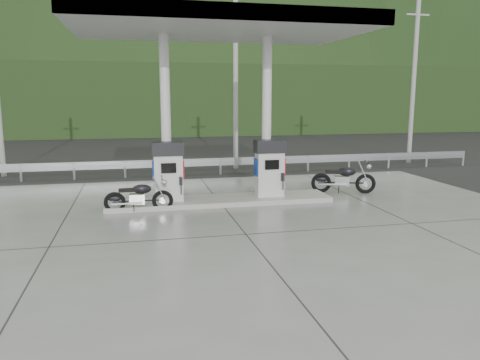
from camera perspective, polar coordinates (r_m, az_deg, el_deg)
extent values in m
plane|color=black|center=(12.35, -0.35, -5.42)|extent=(160.00, 160.00, 0.00)
cube|color=slate|center=(12.35, -0.35, -5.38)|extent=(18.00, 14.00, 0.02)
cube|color=#9E9C93|center=(14.71, -2.42, -2.51)|extent=(7.00, 1.40, 0.15)
cylinder|color=silver|center=(14.57, -9.03, 7.48)|extent=(0.30, 0.30, 5.00)
cylinder|color=silver|center=(15.12, 3.27, 7.68)|extent=(0.30, 0.30, 5.00)
cube|color=beige|center=(14.50, -2.58, 18.28)|extent=(8.50, 5.00, 0.40)
cube|color=black|center=(23.50, -6.32, 1.98)|extent=(60.00, 7.00, 0.01)
cylinder|color=gray|center=(21.62, -0.53, 11.96)|extent=(0.22, 0.22, 8.00)
cylinder|color=gray|center=(25.10, 20.40, 11.09)|extent=(0.22, 0.22, 8.00)
cube|color=black|center=(41.71, -9.27, 9.59)|extent=(80.00, 6.00, 6.00)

